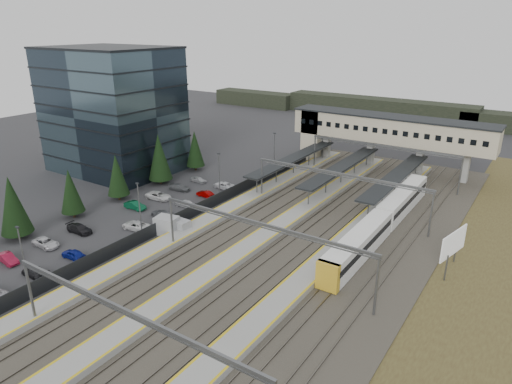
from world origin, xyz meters
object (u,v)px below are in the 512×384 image
Objects in this scene: billboard at (453,244)px; train at (382,221)px; office_building at (113,110)px; relay_cabin_near at (167,225)px; relay_cabin_far at (182,227)px; footbridge at (376,130)px.

train is at bearing 151.57° from billboard.
office_building is 0.65× the size of train.
train is 6.09× the size of billboard.
billboard is at bearing 17.30° from relay_cabin_near.
relay_cabin_near is 2.11m from relay_cabin_far.
relay_cabin_near is at bearing -105.78° from footbridge.
relay_cabin_far is 0.06× the size of train.
footbridge is 42.90m from billboard.
office_building is 3.95× the size of billboard.
billboard reaches higher than relay_cabin_near.
footbridge is 1.08× the size of train.
train is (12.30, -30.38, -6.00)m from footbridge.
billboard is (66.52, -6.08, -8.55)m from office_building.
relay_cabin_far is at bearing -104.34° from footbridge.
train reaches higher than relay_cabin_far.
relay_cabin_far is 48.02m from footbridge.
relay_cabin_near is at bearing -146.54° from train.
footbridge is at bearing 112.04° from train.
office_building is 56.93m from train.
relay_cabin_near is 0.09× the size of train.
billboard is (10.52, -5.69, 1.71)m from train.
billboard is (36.19, 11.27, 2.34)m from relay_cabin_near.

